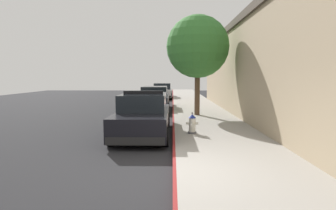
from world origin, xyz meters
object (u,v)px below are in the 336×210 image
(parked_car_silver_ahead, at_px, (155,99))
(parked_car_dark_far, at_px, (162,91))
(police_cruiser, at_px, (143,116))
(street_tree, at_px, (198,47))
(fire_hydrant, at_px, (192,124))

(parked_car_silver_ahead, distance_m, parked_car_dark_far, 9.85)
(parked_car_dark_far, bearing_deg, police_cruiser, -90.19)
(street_tree, bearing_deg, parked_car_dark_far, 99.76)
(parked_car_silver_ahead, bearing_deg, fire_hydrant, -77.81)
(fire_hydrant, xyz_separation_m, street_tree, (0.61, 5.02, 3.25))
(police_cruiser, height_order, parked_car_silver_ahead, police_cruiser)
(parked_car_dark_far, height_order, street_tree, street_tree)
(police_cruiser, xyz_separation_m, parked_car_dark_far, (0.06, 18.22, -0.00))
(police_cruiser, height_order, parked_car_dark_far, police_cruiser)
(fire_hydrant, bearing_deg, parked_car_dark_far, 95.33)
(police_cruiser, xyz_separation_m, parked_car_silver_ahead, (-0.11, 8.37, -0.00))
(parked_car_dark_far, xyz_separation_m, fire_hydrant, (1.74, -18.70, -0.22))
(police_cruiser, bearing_deg, street_tree, 62.00)
(police_cruiser, xyz_separation_m, street_tree, (2.41, 4.54, 3.02))
(police_cruiser, height_order, street_tree, street_tree)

